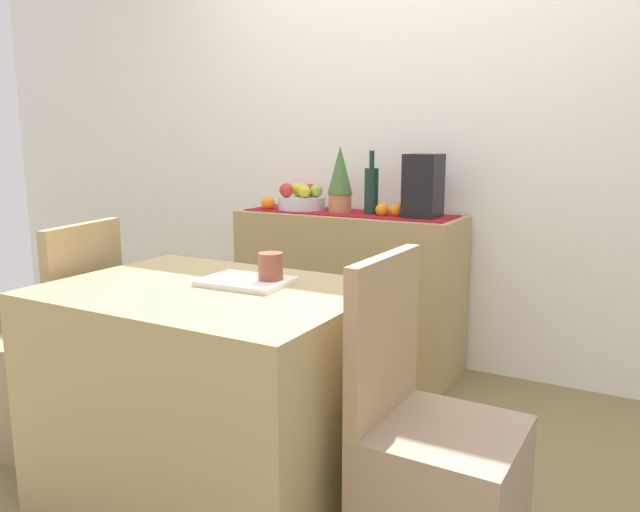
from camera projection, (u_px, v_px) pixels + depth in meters
The scene contains 21 objects.
ground_plane at pixel (299, 447), 2.47m from camera, with size 6.40×6.40×0.02m, color olive.
room_wall_rear at pixel (414, 111), 3.23m from camera, with size 6.40×0.06×2.70m, color white.
sideboard_console at pixel (348, 290), 3.30m from camera, with size 1.19×0.42×0.82m, color tan.
table_runner at pixel (349, 213), 3.22m from camera, with size 1.12×0.32×0.01m, color maroon.
fruit_bowl at pixel (302, 203), 3.35m from camera, with size 0.26×0.26×0.07m, color silver.
apple_front at pixel (304, 191), 3.30m from camera, with size 0.07×0.07×0.07m, color gold.
apple_rear at pixel (298, 190), 3.38m from camera, with size 0.07×0.07×0.07m, color gold.
apple_center at pixel (286, 190), 3.32m from camera, with size 0.08×0.08×0.08m, color red.
apple_upper at pixel (310, 190), 3.40m from camera, with size 0.07×0.07×0.07m, color red.
apple_right at pixel (316, 191), 3.33m from camera, with size 0.07×0.07×0.07m, color #8EB242.
wine_bottle at pixel (371, 190), 3.14m from camera, with size 0.07×0.07×0.33m.
coffee_maker at pixel (423, 186), 3.00m from camera, with size 0.16×0.18×0.31m, color black.
potted_plant at pixel (340, 178), 3.22m from camera, with size 0.13×0.13×0.35m.
orange_loose_mid at pixel (382, 210), 3.08m from camera, with size 0.07×0.07×0.07m, color orange.
orange_loose_far at pixel (268, 203), 3.37m from camera, with size 0.08×0.08×0.08m, color orange.
orange_loose_near_bowl at pixel (397, 210), 3.06m from camera, with size 0.07×0.07×0.07m, color orange.
dining_table at pixel (211, 397), 2.03m from camera, with size 1.02×0.75×0.74m, color tan.
open_book at pixel (246, 281), 2.01m from camera, with size 0.28×0.21×0.02m, color white.
coffee_cup at pixel (271, 269), 1.99m from camera, with size 0.08×0.08×0.11m, color brown.
chair_near_window at pixel (58, 382), 2.42m from camera, with size 0.47×0.47×0.90m.
chair_by_corner at pixel (436, 489), 1.68m from camera, with size 0.41×0.41×0.90m.
Camera 1 is at (1.19, -1.95, 1.20)m, focal length 34.61 mm.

